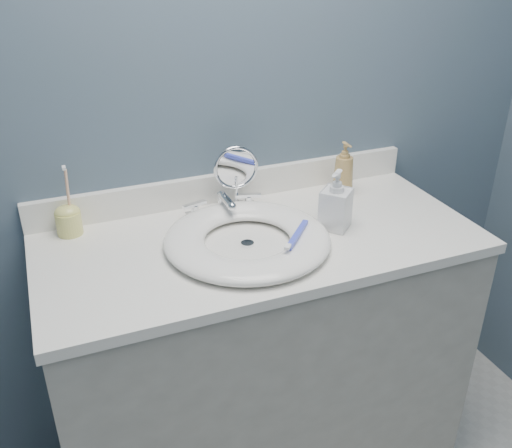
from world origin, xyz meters
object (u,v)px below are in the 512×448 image
soap_bottle_amber (344,169)px  soap_bottle_clear (336,200)px  toothbrush_holder (68,219)px  makeup_mirror (236,175)px

soap_bottle_amber → soap_bottle_clear: size_ratio=0.99×
toothbrush_holder → soap_bottle_amber: bearing=-3.1°
makeup_mirror → toothbrush_holder: bearing=-176.8°
soap_bottle_amber → toothbrush_holder: size_ratio=0.85×
soap_bottle_clear → soap_bottle_amber: bearing=103.3°
toothbrush_holder → makeup_mirror: bearing=-2.4°
makeup_mirror → toothbrush_holder: (-0.49, 0.02, -0.06)m
makeup_mirror → soap_bottle_amber: (0.35, -0.02, -0.02)m
makeup_mirror → soap_bottle_amber: 0.35m
soap_bottle_clear → makeup_mirror: bearing=-177.3°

